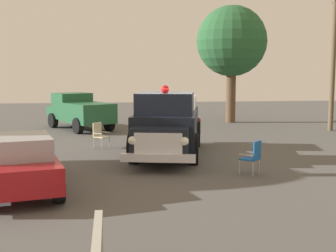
# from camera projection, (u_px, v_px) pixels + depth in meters

# --- Properties ---
(ground_plane) EXTENTS (60.00, 60.00, 0.00)m
(ground_plane) POSITION_uv_depth(u_px,v_px,m) (171.00, 158.00, 16.00)
(ground_plane) COLOR #514F4C
(vintage_fire_truck) EXTENTS (6.28, 3.47, 2.59)m
(vintage_fire_truck) POSITION_uv_depth(u_px,v_px,m) (167.00, 123.00, 16.35)
(vintage_fire_truck) COLOR black
(vintage_fire_truck) RESTS_ON ground
(classic_hot_rod) EXTENTS (4.67, 2.82, 1.46)m
(classic_hot_rod) POSITION_uv_depth(u_px,v_px,m) (18.00, 162.00, 11.48)
(classic_hot_rod) COLOR black
(classic_hot_rod) RESTS_ON ground
(parked_pickup) EXTENTS (5.06, 3.94, 1.90)m
(parked_pickup) POSITION_uv_depth(u_px,v_px,m) (79.00, 111.00, 23.97)
(parked_pickup) COLOR black
(parked_pickup) RESTS_ON ground
(lawn_chair_near_truck) EXTENTS (0.59, 0.59, 1.02)m
(lawn_chair_near_truck) POSITION_uv_depth(u_px,v_px,m) (195.00, 129.00, 19.33)
(lawn_chair_near_truck) COLOR #B7BABF
(lawn_chair_near_truck) RESTS_ON ground
(lawn_chair_by_car) EXTENTS (0.69, 0.69, 1.02)m
(lawn_chair_by_car) POSITION_uv_depth(u_px,v_px,m) (253.00, 155.00, 13.29)
(lawn_chair_by_car) COLOR #B7BABF
(lawn_chair_by_car) RESTS_ON ground
(lawn_chair_spare) EXTENTS (0.69, 0.69, 1.02)m
(lawn_chair_spare) POSITION_uv_depth(u_px,v_px,m) (99.00, 133.00, 18.03)
(lawn_chair_spare) COLOR #B7BABF
(lawn_chair_spare) RESTS_ON ground
(spectator_seated) EXTENTS (0.60, 0.47, 1.29)m
(spectator_seated) POSITION_uv_depth(u_px,v_px,m) (195.00, 127.00, 19.18)
(spectator_seated) COLOR #383842
(spectator_seated) RESTS_ON ground
(oak_tree_left) EXTENTS (4.20, 4.20, 6.98)m
(oak_tree_left) POSITION_uv_depth(u_px,v_px,m) (232.00, 42.00, 26.77)
(oak_tree_left) COLOR brown
(oak_tree_left) RESTS_ON ground
(utility_pole) EXTENTS (1.65, 0.65, 7.26)m
(utility_pole) POSITION_uv_depth(u_px,v_px,m) (333.00, 58.00, 23.03)
(utility_pole) COLOR brown
(utility_pole) RESTS_ON ground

